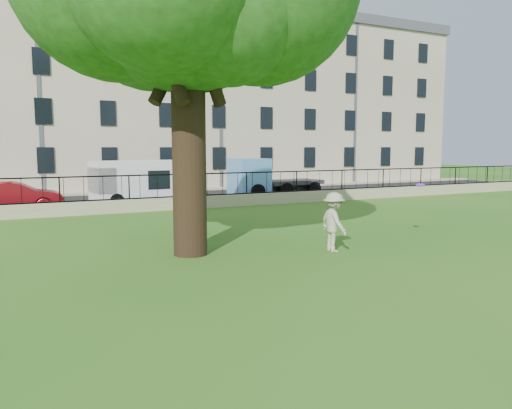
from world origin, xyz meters
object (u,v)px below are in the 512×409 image
red_sedan (15,197)px  white_van (145,182)px  man (334,222)px  frisbee (420,185)px  blue_truck (275,177)px

red_sedan → white_van: bearing=-79.0°
man → white_van: white_van is taller
frisbee → white_van: 15.44m
white_van → blue_truck: (7.92, 0.00, 0.03)m
red_sedan → blue_truck: bearing=-83.3°
frisbee → red_sedan: size_ratio=0.06×
blue_truck → white_van: bearing=175.0°
frisbee → blue_truck: 14.67m
red_sedan → man: bearing=-146.8°
white_van → blue_truck: blue_truck is taller
man → white_van: size_ratio=0.32×
red_sedan → white_van: 6.38m
frisbee → man: bearing=-173.6°
frisbee → white_van: (-5.42, 14.44, -0.63)m
man → red_sedan: (-8.05, 14.00, -0.16)m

